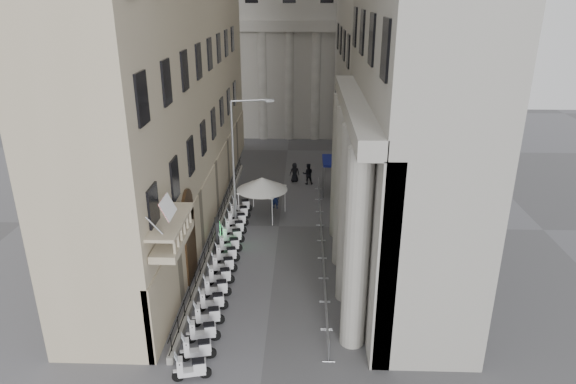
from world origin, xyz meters
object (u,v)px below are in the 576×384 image
Objects in this scene: scooter_0 at (193,379)px; info_kiosk at (218,234)px; pedestrian_a at (275,198)px; street_lamp at (239,152)px; security_tent at (258,182)px; pedestrian_b at (308,174)px.

info_kiosk is at bearing -8.48° from scooter_0.
street_lamp is at bearing 72.59° from pedestrian_a.
security_tent is 3.78m from street_lamp.
street_lamp is at bearing -118.59° from security_tent.
security_tent reaches higher than scooter_0.
scooter_0 is at bearing 102.26° from pedestrian_a.
scooter_0 is 0.39× the size of security_tent.
security_tent is at bearing 60.12° from pedestrian_a.
scooter_0 is 0.16× the size of street_lamp.
scooter_0 is 0.78× the size of pedestrian_b.
pedestrian_b is at bearing 48.02° from street_lamp.
info_kiosk reaches higher than pedestrian_b.
security_tent is 6.43m from info_kiosk.
info_kiosk is 7.70m from pedestrian_a.
pedestrian_a reaches higher than scooter_0.
security_tent is at bearing -16.57° from scooter_0.
pedestrian_b is at bearing 59.82° from security_tent.
street_lamp is 6.02m from info_kiosk.
street_lamp is 4.54× the size of info_kiosk.
pedestrian_a is at bearing -19.97° from scooter_0.
scooter_0 is 0.74× the size of info_kiosk.
scooter_0 is 18.62m from security_tent.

